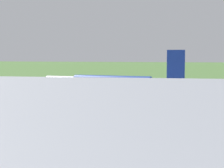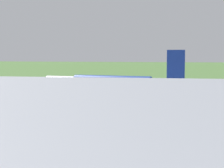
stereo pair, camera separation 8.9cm
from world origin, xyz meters
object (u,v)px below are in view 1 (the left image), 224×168
at_px(no_stopping_sign, 126,83).
at_px(traffic_cone_orange, 114,86).
at_px(service_car_followme, 223,109).
at_px(airliner_main, 113,84).

bearing_deg(no_stopping_sign, traffic_cone_orange, -11.06).
bearing_deg(service_car_followme, airliner_main, -38.80).
height_order(service_car_followme, traffic_cone_orange, service_car_followme).
bearing_deg(airliner_main, service_car_followme, 141.20).
relative_size(airliner_main, no_stopping_sign, 19.46).
bearing_deg(airliner_main, traffic_cone_orange, -81.33).
xyz_separation_m(service_car_followme, no_stopping_sign, (32.15, -61.94, 0.79)).
height_order(airliner_main, service_car_followme, airliner_main).
xyz_separation_m(airliner_main, traffic_cone_orange, (5.67, -37.21, -4.08)).
relative_size(service_car_followme, traffic_cone_orange, 8.13).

